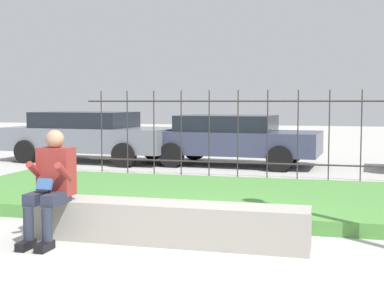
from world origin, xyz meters
name	(u,v)px	position (x,y,z in m)	size (l,w,h in m)	color
ground_plane	(190,244)	(0.00, 0.00, 0.00)	(60.00, 60.00, 0.00)	#B2AFA8
stone_bench	(167,225)	(-0.26, 0.00, 0.20)	(3.12, 0.49, 0.45)	gray
person_seated_reader	(52,181)	(-1.51, -0.28, 0.68)	(0.42, 0.73, 1.25)	black
grass_berm	(229,198)	(0.00, 2.39, 0.09)	(8.98, 3.38, 0.18)	#4C893D
iron_fence	(253,134)	(0.00, 4.84, 0.93)	(6.98, 0.03, 1.79)	#332D28
car_parked_left	(90,135)	(-4.62, 7.27, 0.70)	(4.58, 2.24, 1.29)	slate
car_parked_center	(232,138)	(-0.86, 7.34, 0.67)	(4.28, 2.19, 1.23)	#383D56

